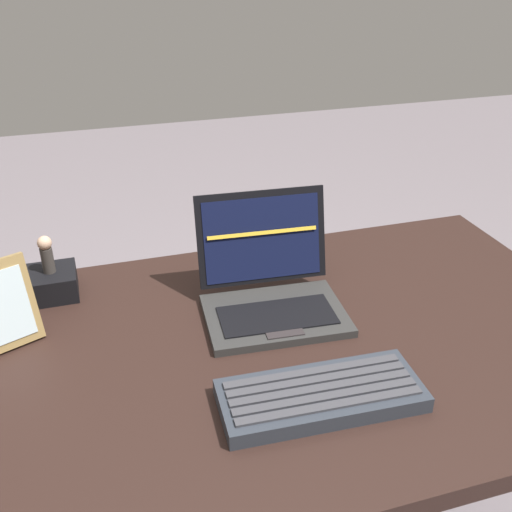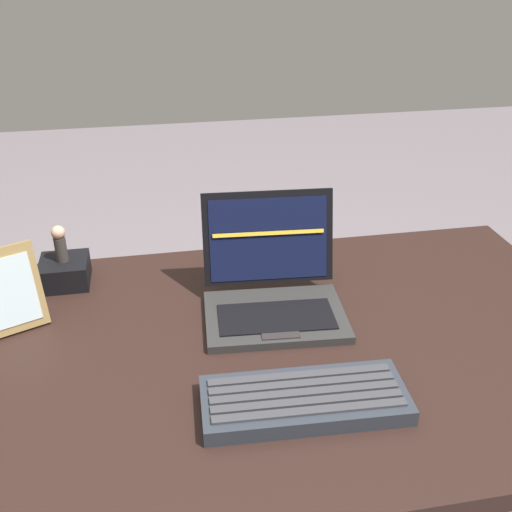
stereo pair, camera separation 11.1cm
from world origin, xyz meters
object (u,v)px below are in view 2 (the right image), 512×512
at_px(external_keyboard, 304,400).
at_px(figurine_stand, 65,272).
at_px(laptop_front, 273,291).
at_px(photo_frame, 7,292).
at_px(figurine, 60,242).

xyz_separation_m(external_keyboard, figurine_stand, (-0.41, 0.47, 0.01)).
xyz_separation_m(laptop_front, photo_frame, (-0.50, 0.03, 0.04)).
distance_m(figurine_stand, figurine, 0.07).
height_order(laptop_front, figurine, laptop_front).
height_order(figurine_stand, figurine, figurine).
distance_m(external_keyboard, figurine, 0.63).
xyz_separation_m(external_keyboard, figurine, (-0.41, 0.47, 0.08)).
relative_size(figurine_stand, figurine, 1.24).
relative_size(photo_frame, figurine, 2.05).
bearing_deg(figurine_stand, figurine, 0.00).
relative_size(photo_frame, figurine_stand, 1.65).
xyz_separation_m(figurine_stand, figurine, (0.00, 0.00, 0.07)).
distance_m(photo_frame, figurine_stand, 0.19).
bearing_deg(figurine_stand, photo_frame, -117.39).
bearing_deg(photo_frame, laptop_front, -3.25).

